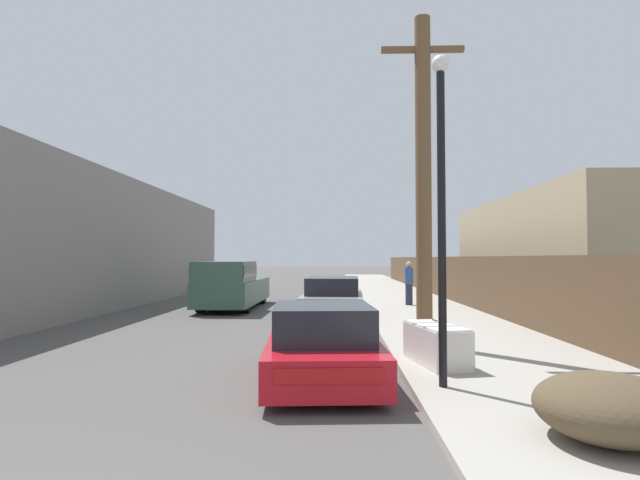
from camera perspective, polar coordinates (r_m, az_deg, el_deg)
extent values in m
cube|color=#9E998E|center=(25.61, 8.97, -6.36)|extent=(4.20, 63.00, 0.12)
cube|color=silver|center=(9.23, 13.14, -11.60)|extent=(0.97, 1.68, 0.66)
cube|color=white|center=(9.18, 13.12, -9.48)|extent=(0.94, 1.61, 0.03)
cube|color=#333335|center=(9.69, 12.98, -8.92)|extent=(0.07, 0.20, 0.02)
cube|color=gray|center=(9.41, 12.51, -9.19)|extent=(0.68, 0.21, 0.01)
cube|color=gray|center=(8.96, 13.72, -9.54)|extent=(0.68, 0.21, 0.01)
cube|color=red|center=(8.45, 0.23, -12.77)|extent=(2.00, 4.13, 0.55)
cube|color=black|center=(8.00, 0.33, -9.36)|extent=(1.62, 2.03, 0.55)
cube|color=#B21414|center=(6.44, 0.95, -15.27)|extent=(1.36, 0.12, 0.19)
cylinder|color=black|center=(9.70, -4.60, -12.00)|extent=(0.24, 0.64, 0.62)
cylinder|color=black|center=(9.75, 4.45, -11.95)|extent=(0.24, 0.64, 0.62)
cylinder|color=black|center=(7.25, -5.53, -15.40)|extent=(0.24, 0.64, 0.62)
cylinder|color=black|center=(7.32, 6.72, -15.27)|extent=(0.24, 0.64, 0.62)
cube|color=gray|center=(16.53, 1.52, -7.28)|extent=(2.07, 4.68, 0.68)
cube|color=black|center=(16.30, 1.49, -5.21)|extent=(1.73, 2.64, 0.54)
cube|color=#B21414|center=(14.21, 1.12, -7.65)|extent=(1.48, 0.09, 0.24)
cylinder|color=black|center=(18.01, -0.95, -7.37)|extent=(0.22, 0.65, 0.64)
cylinder|color=black|center=(17.95, 4.37, -7.39)|extent=(0.22, 0.65, 0.64)
cylinder|color=black|center=(15.18, -1.87, -8.36)|extent=(0.22, 0.65, 0.64)
cylinder|color=black|center=(15.11, 4.46, -8.39)|extent=(0.22, 0.65, 0.64)
cube|color=#385647|center=(20.29, -9.78, -5.77)|extent=(2.05, 5.90, 0.90)
cube|color=#385647|center=(18.67, -10.80, -3.56)|extent=(1.90, 2.66, 0.74)
cube|color=black|center=(18.67, -10.80, -3.50)|extent=(1.94, 2.61, 0.41)
cylinder|color=black|center=(18.36, -8.41, -6.92)|extent=(0.27, 0.86, 0.86)
cylinder|color=black|center=(18.74, -13.48, -6.78)|extent=(0.27, 0.86, 0.86)
cylinder|color=black|center=(21.94, -6.63, -6.13)|extent=(0.27, 0.86, 0.86)
cylinder|color=black|center=(22.26, -10.91, -6.05)|extent=(0.27, 0.86, 0.86)
cylinder|color=brown|center=(11.09, 11.74, 6.80)|extent=(0.34, 0.34, 7.13)
cube|color=brown|center=(11.87, 11.63, 20.54)|extent=(1.80, 0.12, 0.12)
cylinder|color=black|center=(7.52, 13.74, 1.37)|extent=(0.12, 0.12, 4.62)
sphere|color=white|center=(8.04, 13.59, 18.99)|extent=(0.26, 0.26, 0.26)
ellipsoid|color=brown|center=(6.12, 30.11, -16.21)|extent=(1.46, 1.50, 0.68)
cube|color=brown|center=(24.45, 13.93, -4.13)|extent=(0.08, 44.14, 1.93)
cube|color=gray|center=(23.39, -27.97, -0.33)|extent=(7.00, 25.70, 5.20)
cube|color=tan|center=(21.14, 27.82, -1.46)|extent=(6.00, 12.76, 4.25)
cylinder|color=#282D42|center=(20.24, 10.14, -6.16)|extent=(0.28, 0.28, 0.83)
cylinder|color=#2D5193|center=(20.20, 10.12, -4.06)|extent=(0.34, 0.34, 0.65)
sphere|color=tan|center=(20.19, 10.12, -2.78)|extent=(0.25, 0.25, 0.25)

